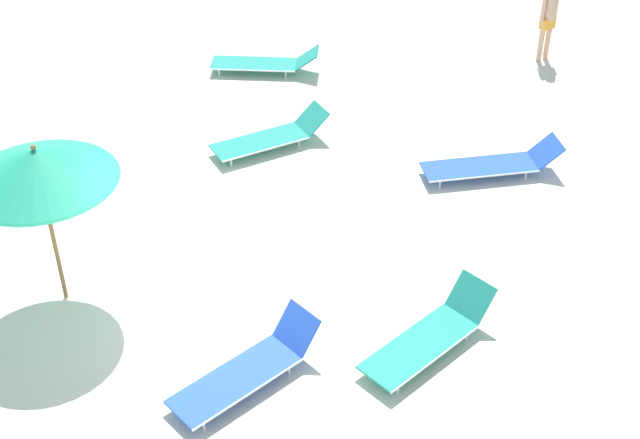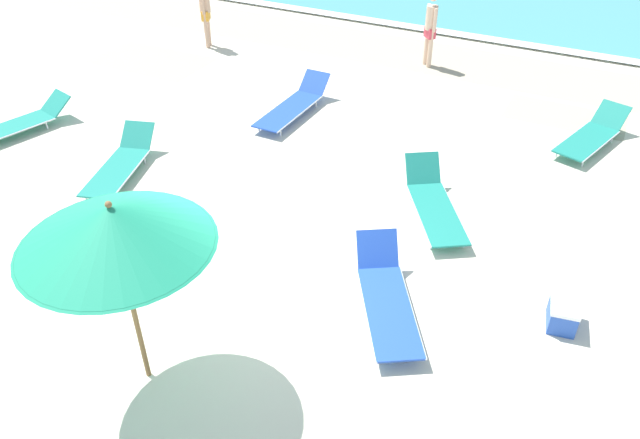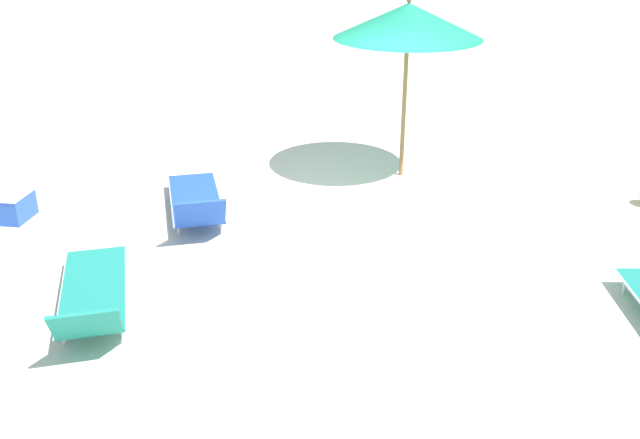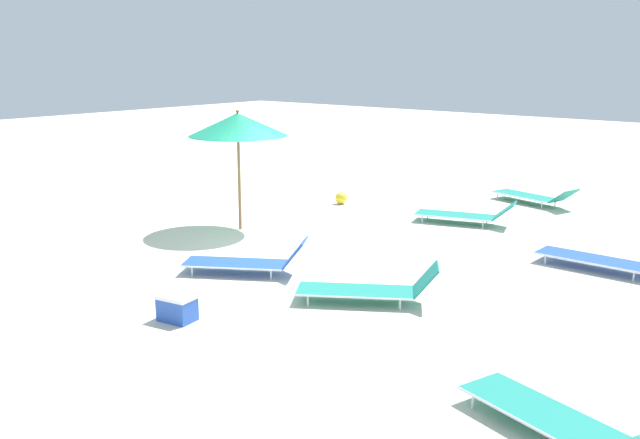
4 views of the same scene
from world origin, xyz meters
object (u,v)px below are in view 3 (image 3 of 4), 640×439
Objects in this scene: sun_lounger_under_umbrella at (92,295)px; sun_lounger_near_water_right at (196,201)px; cooler_box at (14,205)px; beach_umbrella at (408,21)px.

sun_lounger_under_umbrella is 2.40m from sun_lounger_near_water_right.
cooler_box is at bearing -11.96° from sun_lounger_near_water_right.
cooler_box is (4.22, 3.08, -1.99)m from beach_umbrella.
beach_umbrella is 5.59m from cooler_box.
beach_umbrella is 1.20× the size of sun_lounger_near_water_right.
sun_lounger_near_water_right is at bearing 47.96° from beach_umbrella.
sun_lounger_under_umbrella is 2.80m from cooler_box.
beach_umbrella reaches higher than sun_lounger_under_umbrella.
sun_lounger_under_umbrella is (1.94, 4.71, -1.96)m from beach_umbrella.
beach_umbrella is at bearing 116.15° from cooler_box.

